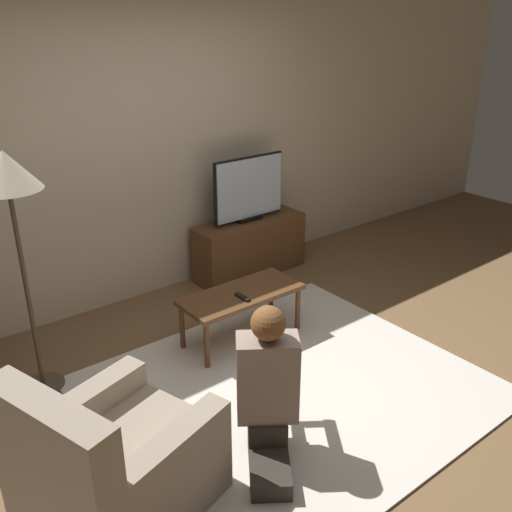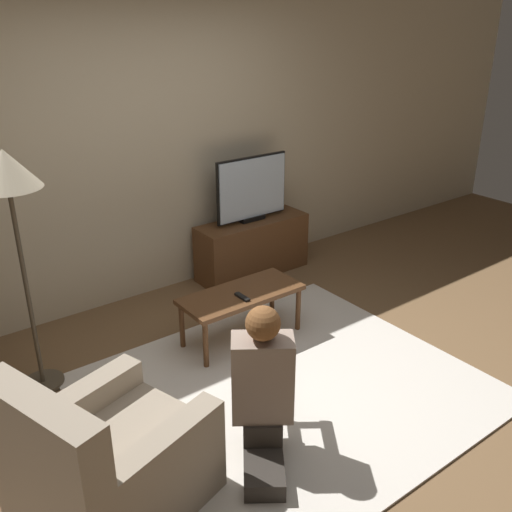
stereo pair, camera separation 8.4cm
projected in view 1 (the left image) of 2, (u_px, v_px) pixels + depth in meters
ground_plane at (289, 390)px, 3.88m from camera, size 10.00×10.00×0.00m
wall_back at (140, 150)px, 4.75m from camera, size 10.00×0.06×2.60m
rug at (289, 389)px, 3.87m from camera, size 2.46×2.17×0.02m
tv_stand at (249, 247)px, 5.50m from camera, size 1.12×0.37×0.54m
tv at (249, 189)px, 5.27m from camera, size 0.77×0.08×0.61m
coffee_table at (241, 298)px, 4.33m from camera, size 0.95×0.41×0.41m
floor_lamp at (9, 188)px, 3.34m from camera, size 0.40×0.40×1.64m
armchair at (115, 470)px, 2.82m from camera, size 1.04×0.95×0.89m
person_kneeling at (268, 385)px, 3.13m from camera, size 0.67×0.80×0.95m
remote at (242, 297)px, 4.22m from camera, size 0.04×0.15×0.02m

